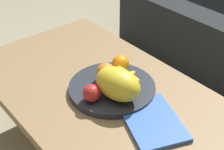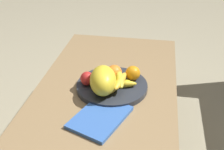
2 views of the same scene
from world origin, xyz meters
TOP-DOWN VIEW (x-y plane):
  - ground_plane at (0.00, 0.00)m, footprint 8.00×8.00m
  - coffee_table at (0.00, 0.00)m, footprint 1.13×0.67m
  - fruit_bowl at (0.05, 0.03)m, footprint 0.34×0.34m
  - melon_large_front at (0.12, -0.00)m, footprint 0.20×0.15m
  - orange_front at (-0.01, 0.12)m, footprint 0.07×0.07m
  - orange_left at (0.01, 0.03)m, footprint 0.08×0.08m
  - apple_front at (0.07, -0.09)m, footprint 0.07×0.07m
  - banana_bunch at (0.08, 0.06)m, footprint 0.17×0.17m
  - magazine at (0.28, 0.02)m, footprint 0.30×0.26m

SIDE VIEW (x-z plane):
  - ground_plane at x=0.00m, z-range 0.00..0.00m
  - coffee_table at x=0.00m, z-range 0.17..0.60m
  - magazine at x=0.28m, z-range 0.43..0.45m
  - fruit_bowl at x=0.05m, z-range 0.43..0.45m
  - banana_bunch at x=0.08m, z-range 0.45..0.51m
  - apple_front at x=0.07m, z-range 0.45..0.52m
  - orange_front at x=-0.01m, z-range 0.45..0.53m
  - orange_left at x=0.01m, z-range 0.45..0.53m
  - melon_large_front at x=0.12m, z-range 0.45..0.57m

